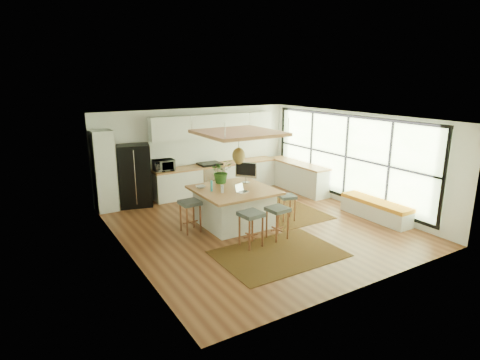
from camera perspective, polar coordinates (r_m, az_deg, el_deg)
floor at (r=10.04m, az=2.47°, el=-6.56°), size 7.00×7.00×0.00m
ceiling at (r=9.40m, az=2.66°, el=8.97°), size 7.00×7.00×0.00m
wall_back at (r=12.62m, az=-6.31°, el=4.18°), size 6.50×0.00×6.50m
wall_front at (r=7.11m, az=18.46°, el=-4.85°), size 6.50×0.00×6.50m
wall_left at (r=8.33m, az=-16.38°, el=-1.85°), size 0.00×7.00×7.00m
wall_right at (r=11.71m, az=15.92°, el=2.88°), size 0.00×7.00×7.00m
window_wall at (r=11.68m, az=15.84°, el=3.10°), size 0.10×6.20×2.60m
pantry at (r=11.46m, az=-19.06°, el=1.22°), size 0.55×0.60×2.25m
back_counter_base at (r=12.78m, az=-3.35°, el=0.19°), size 4.20×0.60×0.88m
back_counter_top at (r=12.67m, az=-3.39°, el=2.21°), size 4.24×0.64×0.05m
backsplash at (r=12.84m, az=-4.05°, el=4.41°), size 4.20×0.02×0.80m
upper_cabinets at (r=12.58m, az=-3.77°, el=7.89°), size 4.20×0.34×0.70m
range at (r=12.65m, az=-4.36°, el=0.31°), size 0.76×0.62×1.00m
right_counter_base at (r=13.11m, az=8.33°, el=0.44°), size 0.60×2.50×0.88m
right_counter_top at (r=13.01m, az=8.40°, el=2.40°), size 0.64×2.54×0.05m
window_bench at (r=11.01m, az=18.99°, el=-4.04°), size 0.52×2.00×0.50m
ceiling_panel at (r=9.66m, az=-0.20°, el=5.25°), size 1.86×1.86×0.80m
rug_near at (r=8.54m, az=5.62°, el=-10.55°), size 2.60×1.80×0.01m
rug_right at (r=11.17m, az=5.92°, el=-4.36°), size 1.80×2.60×0.01m
fridge at (r=11.67m, az=-15.02°, el=0.76°), size 1.03×0.89×1.79m
island at (r=9.97m, az=-0.89°, el=-3.86°), size 1.85×1.85×0.93m
stool_near_left at (r=8.72m, az=1.59°, el=-7.41°), size 0.51×0.51×0.80m
stool_near_right at (r=9.15m, az=5.41°, el=-6.39°), size 0.49×0.49×0.76m
stool_right_front at (r=10.34m, az=6.81°, el=-3.91°), size 0.49×0.49×0.68m
stool_right_back at (r=10.97m, az=3.48°, el=-2.73°), size 0.47×0.47×0.66m
stool_left_side at (r=9.60m, az=-7.18°, el=-5.42°), size 0.48×0.48×0.78m
laptop at (r=9.52m, az=0.34°, el=-1.07°), size 0.37×0.38×0.21m
monitor at (r=10.34m, az=0.88°, el=1.02°), size 0.53×0.62×0.56m
microwave at (r=11.93m, az=-10.97°, el=2.29°), size 0.61×0.36×0.41m
island_plant at (r=10.33m, az=-2.73°, el=0.91°), size 0.60×0.66×0.49m
island_bowl at (r=9.93m, az=-5.73°, el=-1.01°), size 0.24×0.24×0.06m
island_bottle_0 at (r=9.63m, az=-4.03°, el=-1.07°), size 0.07×0.07×0.19m
island_bottle_1 at (r=9.49m, az=-2.53°, el=-1.29°), size 0.07×0.07×0.19m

